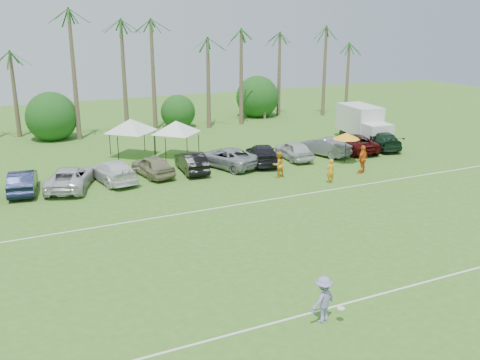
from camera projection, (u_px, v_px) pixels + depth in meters
name	position (u px, v px, depth m)	size (l,w,h in m)	color
ground	(375.00, 332.00, 18.55)	(120.00, 120.00, 0.00)	#3D6F21
field_lines	(266.00, 247.00, 25.45)	(80.00, 12.10, 0.01)	white
palm_tree_3	(16.00, 23.00, 45.12)	(2.40, 2.40, 11.90)	brown
palm_tree_4	(68.00, 53.00, 47.52)	(2.40, 2.40, 8.90)	brown
palm_tree_5	(112.00, 42.00, 48.93)	(2.40, 2.40, 9.90)	brown
palm_tree_6	(154.00, 32.00, 50.33)	(2.40, 2.40, 10.90)	brown
palm_tree_7	(193.00, 23.00, 51.74)	(2.40, 2.40, 11.90)	brown
palm_tree_8	(240.00, 49.00, 54.56)	(2.40, 2.40, 8.90)	brown
palm_tree_9	(282.00, 39.00, 56.38)	(2.40, 2.40, 9.90)	brown
palm_tree_10	(322.00, 30.00, 58.20)	(2.40, 2.40, 10.90)	brown
palm_tree_11	(353.00, 22.00, 59.61)	(2.40, 2.40, 11.90)	brown
bush_tree_1	(49.00, 116.00, 49.20)	(4.00, 4.00, 4.00)	brown
bush_tree_2	(173.00, 107.00, 54.17)	(4.00, 4.00, 4.00)	brown
bush_tree_3	(261.00, 101.00, 58.31)	(4.00, 4.00, 4.00)	brown
sideline_player_a	(330.00, 171.00, 35.13)	(0.59, 0.39, 1.63)	orange
sideline_player_b	(278.00, 165.00, 36.42)	(0.86, 0.67, 1.77)	#FDA11C
sideline_player_c	(363.00, 159.00, 37.31)	(1.17, 0.49, 2.00)	orange
box_truck	(364.00, 123.00, 46.77)	(2.98, 6.25, 3.10)	silver
canopy_tent_left	(130.00, 119.00, 41.22)	(4.33, 4.33, 3.51)	black
canopy_tent_right	(176.00, 121.00, 41.20)	(4.13, 4.13, 3.34)	black
market_umbrella	(346.00, 136.00, 39.67)	(2.08, 2.08, 2.32)	black
frisbee_player	(323.00, 299.00, 18.95)	(1.32, 0.94, 1.74)	#8F89C3
parked_car_1	(23.00, 182.00, 33.19)	(1.52, 4.37, 1.44)	black
parked_car_2	(70.00, 178.00, 33.99)	(2.39, 5.18, 1.44)	silver
parked_car_3	(113.00, 171.00, 35.43)	(2.01, 4.96, 1.44)	white
parked_car_4	(153.00, 166.00, 36.73)	(1.70, 4.22, 1.44)	gray
parked_car_5	(192.00, 162.00, 37.72)	(1.52, 4.37, 1.44)	black
parked_car_6	(227.00, 157.00, 38.97)	(2.39, 5.18, 1.44)	#979AA1
parked_car_7	(262.00, 154.00, 39.92)	(2.01, 4.96, 1.44)	black
parked_car_8	(294.00, 150.00, 41.14)	(1.70, 4.22, 1.44)	silver
parked_car_9	(324.00, 146.00, 42.29)	(1.52, 4.37, 1.44)	gray
parked_car_10	(352.00, 143.00, 43.51)	(2.39, 5.18, 1.44)	#420A09
parked_car_11	(381.00, 140.00, 44.54)	(2.01, 4.96, 1.44)	black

